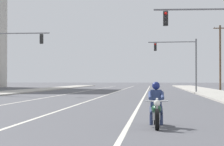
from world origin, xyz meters
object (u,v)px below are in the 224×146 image
utility_pole_right_far (220,57)px  traffic_signal_mid_right (182,57)px  traffic_signal_near_right (211,38)px  motorcycle_with_rider (156,109)px  traffic_signal_near_left (12,52)px

utility_pole_right_far → traffic_signal_mid_right: bearing=-119.5°
traffic_signal_near_right → utility_pole_right_far: bearing=80.3°
motorcycle_with_rider → traffic_signal_near_left: traffic_signal_near_left is taller
traffic_signal_near_right → traffic_signal_mid_right: size_ratio=1.00×
traffic_signal_near_right → traffic_signal_mid_right: same height
motorcycle_with_rider → traffic_signal_near_left: (-13.24, 24.65, 3.53)m
utility_pole_right_far → traffic_signal_near_left: bearing=-136.6°
motorcycle_with_rider → traffic_signal_near_right: bearing=74.9°
motorcycle_with_rider → utility_pole_right_far: 46.82m
motorcycle_with_rider → traffic_signal_near_right: 13.55m
traffic_signal_near_right → utility_pole_right_far: (5.67, 33.12, 0.58)m
traffic_signal_mid_right → utility_pole_right_far: bearing=60.5°
traffic_signal_near_right → traffic_signal_near_left: size_ratio=1.00×
traffic_signal_near_right → traffic_signal_mid_right: bearing=90.7°
traffic_signal_near_left → utility_pole_right_far: utility_pole_right_far is taller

